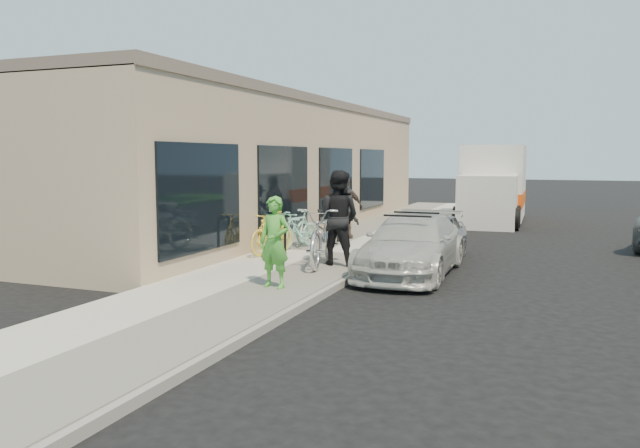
% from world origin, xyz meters
% --- Properties ---
extents(ground, '(120.00, 120.00, 0.00)m').
position_xyz_m(ground, '(0.00, 0.00, 0.00)').
color(ground, black).
rests_on(ground, ground).
extents(sidewalk, '(3.00, 34.00, 0.15)m').
position_xyz_m(sidewalk, '(-2.00, 3.00, 0.07)').
color(sidewalk, beige).
rests_on(sidewalk, ground).
extents(curb, '(0.12, 34.00, 0.13)m').
position_xyz_m(curb, '(-0.45, 3.00, 0.07)').
color(curb, gray).
rests_on(curb, ground).
extents(storefront, '(3.60, 20.00, 4.22)m').
position_xyz_m(storefront, '(-5.24, 7.99, 2.12)').
color(storefront, tan).
rests_on(storefront, ground).
extents(bike_rack, '(0.09, 0.61, 0.86)m').
position_xyz_m(bike_rack, '(-2.71, 2.05, 0.67)').
color(bike_rack, black).
rests_on(bike_rack, sidewalk).
extents(sandwich_board, '(0.70, 0.70, 0.89)m').
position_xyz_m(sandwich_board, '(-3.35, 7.86, 0.60)').
color(sandwich_board, black).
rests_on(sandwich_board, sidewalk).
extents(sedan_white, '(1.74, 4.23, 1.26)m').
position_xyz_m(sedan_white, '(0.48, 1.66, 0.61)').
color(sedan_white, '#B9B9B5').
rests_on(sedan_white, ground).
extents(sedan_silver, '(1.40, 3.30, 1.11)m').
position_xyz_m(sedan_silver, '(0.49, 3.58, 0.56)').
color(sedan_silver, '#97989C').
rests_on(sedan_silver, ground).
extents(moving_truck, '(2.34, 5.85, 2.85)m').
position_xyz_m(moving_truck, '(0.86, 13.20, 1.26)').
color(moving_truck, silver).
rests_on(moving_truck, ground).
extents(tandem_bike, '(1.26, 2.47, 1.24)m').
position_xyz_m(tandem_bike, '(-1.33, 1.27, 0.77)').
color(tandem_bike, silver).
rests_on(tandem_bike, sidewalk).
extents(woman_rider, '(0.63, 0.45, 1.60)m').
position_xyz_m(woman_rider, '(-1.29, -1.18, 0.95)').
color(woman_rider, green).
rests_on(woman_rider, sidewalk).
extents(man_standing, '(1.01, 0.81, 1.99)m').
position_xyz_m(man_standing, '(-1.06, 1.42, 1.15)').
color(man_standing, black).
rests_on(man_standing, sidewalk).
extents(cruiser_bike_a, '(0.85, 1.63, 0.94)m').
position_xyz_m(cruiser_bike_a, '(-2.79, 3.29, 0.62)').
color(cruiser_bike_a, '#91D8C4').
rests_on(cruiser_bike_a, sidewalk).
extents(cruiser_bike_b, '(0.92, 1.87, 0.94)m').
position_xyz_m(cruiser_bike_b, '(-3.07, 3.45, 0.62)').
color(cruiser_bike_b, '#91D8C4').
rests_on(cruiser_bike_b, sidewalk).
extents(cruiser_bike_c, '(0.72, 1.71, 0.99)m').
position_xyz_m(cruiser_bike_c, '(-2.98, 2.22, 0.65)').
color(cruiser_bike_c, yellow).
rests_on(cruiser_bike_c, sidewalk).
extents(bystander_a, '(1.10, 0.82, 1.52)m').
position_xyz_m(bystander_a, '(-2.15, 4.83, 0.91)').
color(bystander_a, black).
rests_on(bystander_a, sidewalk).
extents(bystander_b, '(1.09, 0.88, 1.73)m').
position_xyz_m(bystander_b, '(-2.35, 5.58, 1.01)').
color(bystander_b, brown).
rests_on(bystander_b, sidewalk).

